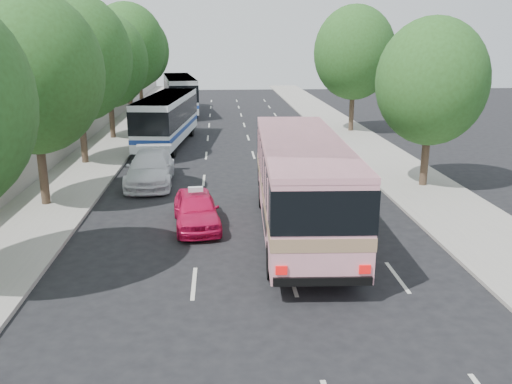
{
  "coord_description": "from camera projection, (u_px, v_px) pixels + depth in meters",
  "views": [
    {
      "loc": [
        -1.07,
        -16.65,
        6.94
      ],
      "look_at": [
        0.21,
        2.05,
        1.6
      ],
      "focal_mm": 38.0,
      "sensor_mm": 36.0,
      "label": 1
    }
  ],
  "objects": [
    {
      "name": "sidewalk_left",
      "position": [
        109.0,
        144.0,
        36.55
      ],
      "size": [
        4.0,
        90.0,
        0.15
      ],
      "primitive_type": "cube",
      "color": "#9E998E",
      "rests_on": "ground"
    },
    {
      "name": "tree_left_f",
      "position": [
        139.0,
        48.0,
        52.14
      ],
      "size": [
        5.88,
        5.88,
        9.16
      ],
      "color": "#38281E",
      "rests_on": "ground"
    },
    {
      "name": "tour_coach_rear",
      "position": [
        180.0,
        91.0,
        51.22
      ],
      "size": [
        4.01,
        11.8,
        3.46
      ],
      "rotation": [
        0.0,
        0.0,
        0.13
      ],
      "color": "silver",
      "rests_on": "ground"
    },
    {
      "name": "taxi_roof_sign",
      "position": [
        196.0,
        189.0,
        20.29
      ],
      "size": [
        0.57,
        0.24,
        0.18
      ],
      "primitive_type": "cube",
      "rotation": [
        0.0,
        0.0,
        0.11
      ],
      "color": "silver",
      "rests_on": "pink_taxi"
    },
    {
      "name": "sidewalk_right",
      "position": [
        357.0,
        141.0,
        37.68
      ],
      "size": [
        4.0,
        90.0,
        0.12
      ],
      "primitive_type": "cube",
      "color": "#9E998E",
      "rests_on": "ground"
    },
    {
      "name": "white_pickup",
      "position": [
        150.0,
        168.0,
        26.55
      ],
      "size": [
        2.35,
        5.45,
        1.56
      ],
      "primitive_type": "imported",
      "rotation": [
        0.0,
        0.0,
        0.03
      ],
      "color": "white",
      "rests_on": "ground"
    },
    {
      "name": "pink_bus",
      "position": [
        301.0,
        176.0,
        19.3
      ],
      "size": [
        3.26,
        11.2,
        3.54
      ],
      "rotation": [
        0.0,
        0.0,
        -0.04
      ],
      "color": "pink",
      "rests_on": "ground"
    },
    {
      "name": "pink_taxi",
      "position": [
        196.0,
        209.0,
        20.5
      ],
      "size": [
        2.07,
        4.23,
        1.39
      ],
      "primitive_type": "imported",
      "rotation": [
        0.0,
        0.0,
        0.11
      ],
      "color": "#D31249",
      "rests_on": "ground"
    },
    {
      "name": "tree_right_near",
      "position": [
        434.0,
        77.0,
        24.72
      ],
      "size": [
        5.1,
        5.1,
        7.95
      ],
      "color": "#38281E",
      "rests_on": "ground"
    },
    {
      "name": "tree_left_e",
      "position": [
        128.0,
        44.0,
        44.36
      ],
      "size": [
        6.3,
        6.3,
        9.82
      ],
      "color": "#38281E",
      "rests_on": "ground"
    },
    {
      "name": "tree_left_c",
      "position": [
        77.0,
        54.0,
        29.08
      ],
      "size": [
        6.0,
        6.0,
        9.35
      ],
      "color": "#38281E",
      "rests_on": "ground"
    },
    {
      "name": "tree_left_d",
      "position": [
        108.0,
        58.0,
        36.89
      ],
      "size": [
        5.52,
        5.52,
        8.6
      ],
      "color": "#38281E",
      "rests_on": "ground"
    },
    {
      "name": "low_wall",
      "position": [
        81.0,
        132.0,
        36.21
      ],
      "size": [
        0.3,
        90.0,
        1.5
      ],
      "primitive_type": "cube",
      "color": "#9E998E",
      "rests_on": "sidewalk_left"
    },
    {
      "name": "ground",
      "position": [
        254.0,
        255.0,
        17.95
      ],
      "size": [
        120.0,
        120.0,
        0.0
      ],
      "primitive_type": "plane",
      "color": "black",
      "rests_on": "ground"
    },
    {
      "name": "tree_right_far",
      "position": [
        356.0,
        50.0,
        39.84
      ],
      "size": [
        6.0,
        6.0,
        9.35
      ],
      "color": "#38281E",
      "rests_on": "ground"
    },
    {
      "name": "tour_coach_front",
      "position": [
        167.0,
        116.0,
        35.89
      ],
      "size": [
        3.53,
        11.19,
        3.29
      ],
      "rotation": [
        0.0,
        0.0,
        -0.11
      ],
      "color": "white",
      "rests_on": "ground"
    },
    {
      "name": "tree_left_b",
      "position": [
        33.0,
        67.0,
        21.5
      ],
      "size": [
        5.7,
        5.7,
        8.88
      ],
      "color": "#38281E",
      "rests_on": "ground"
    }
  ]
}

